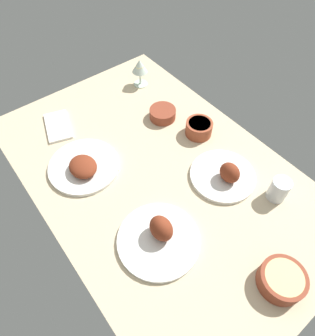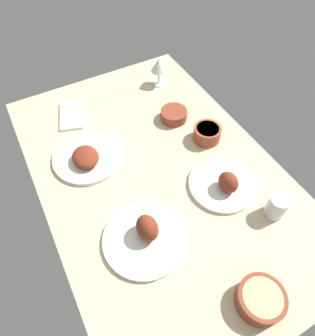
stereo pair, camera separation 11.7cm
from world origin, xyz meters
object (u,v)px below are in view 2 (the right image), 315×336
(plate_far_side, at_px, (224,184))
(folded_napkin, at_px, (71,115))
(plate_near_viewer, at_px, (145,236))
(bowl_pasta, at_px, (260,299))
(bowl_onions, at_px, (174,115))
(water_tumbler, at_px, (277,206))
(wine_glass, at_px, (159,66))
(bowl_cream, at_px, (207,133))
(plate_center_main, at_px, (87,157))

(plate_far_side, bearing_deg, folded_napkin, 30.13)
(plate_near_viewer, distance_m, plate_far_side, 0.36)
(bowl_pasta, relative_size, bowl_onions, 1.18)
(plate_far_side, xyz_separation_m, water_tumbler, (-0.18, -0.09, 0.03))
(bowl_onions, relative_size, folded_napkin, 0.64)
(bowl_onions, bearing_deg, wine_glass, -14.11)
(plate_near_viewer, distance_m, bowl_onions, 0.60)
(bowl_pasta, height_order, bowl_onions, bowl_pasta)
(plate_near_viewer, distance_m, wine_glass, 0.86)
(bowl_pasta, relative_size, wine_glass, 1.01)
(bowl_onions, xyz_separation_m, water_tumbler, (-0.59, -0.06, 0.02))
(bowl_pasta, xyz_separation_m, wine_glass, (1.07, -0.25, 0.07))
(water_tumbler, bearing_deg, bowl_cream, 0.60)
(plate_near_viewer, relative_size, bowl_onions, 2.36)
(water_tumbler, bearing_deg, plate_far_side, 27.08)
(bowl_cream, bearing_deg, bowl_onions, 18.99)
(bowl_pasta, bearing_deg, bowl_onions, -12.71)
(plate_far_side, bearing_deg, wine_glass, -7.72)
(bowl_cream, distance_m, folded_napkin, 0.63)
(water_tumbler, bearing_deg, plate_near_viewer, 73.59)
(plate_near_viewer, bearing_deg, bowl_onions, -39.74)
(bowl_onions, relative_size, wine_glass, 0.86)
(plate_near_viewer, xyz_separation_m, plate_center_main, (0.42, 0.05, -0.01))
(plate_center_main, bearing_deg, bowl_onions, -84.76)
(plate_center_main, bearing_deg, plate_near_viewer, -173.31)
(water_tumbler, xyz_separation_m, folded_napkin, (0.84, 0.47, -0.04))
(plate_far_side, xyz_separation_m, bowl_pasta, (-0.39, 0.16, 0.01))
(plate_far_side, height_order, wine_glass, wine_glass)
(plate_far_side, relative_size, wine_glass, 1.83)
(plate_near_viewer, xyz_separation_m, bowl_cream, (0.29, -0.44, 0.01))
(bowl_pasta, distance_m, bowl_cream, 0.67)
(plate_near_viewer, bearing_deg, bowl_cream, -57.23)
(plate_near_viewer, height_order, bowl_pasta, plate_near_viewer)
(plate_near_viewer, bearing_deg, plate_far_side, -82.72)
(plate_far_side, distance_m, water_tumbler, 0.20)
(bowl_onions, distance_m, water_tumbler, 0.60)
(plate_far_side, bearing_deg, plate_center_main, 47.27)
(bowl_cream, distance_m, water_tumbler, 0.42)
(bowl_pasta, xyz_separation_m, folded_napkin, (1.04, 0.23, -0.03))
(plate_center_main, relative_size, wine_glass, 2.03)
(plate_center_main, xyz_separation_m, folded_napkin, (0.28, -0.03, -0.01))
(bowl_cream, bearing_deg, plate_near_viewer, 122.77)
(plate_center_main, distance_m, bowl_cream, 0.51)
(bowl_onions, bearing_deg, folded_napkin, 59.38)
(plate_center_main, distance_m, wine_glass, 0.59)
(plate_center_main, distance_m, bowl_onions, 0.44)
(plate_far_side, distance_m, bowl_cream, 0.26)
(plate_far_side, bearing_deg, bowl_cream, -19.81)
(plate_near_viewer, bearing_deg, water_tumbler, -106.41)
(plate_near_viewer, bearing_deg, bowl_pasta, -149.32)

